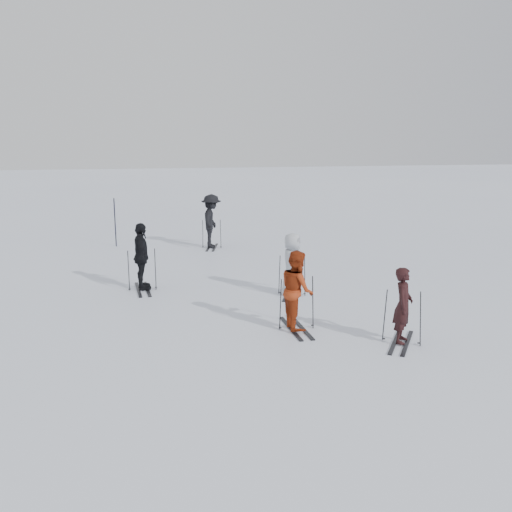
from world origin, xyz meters
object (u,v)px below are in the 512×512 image
(skier_uphill_left, at_px, (142,257))
(skier_uphill_far, at_px, (212,222))
(skier_red, at_px, (297,291))
(piste_marker, at_px, (115,222))
(skier_near_dark, at_px, (403,307))
(skier_grey, at_px, (292,265))

(skier_uphill_left, height_order, skier_uphill_far, skier_uphill_far)
(skier_red, height_order, skier_uphill_far, skier_uphill_far)
(piste_marker, bearing_deg, skier_uphill_far, -16.04)
(skier_near_dark, xyz_separation_m, skier_grey, (-1.29, 3.99, 0.04))
(skier_red, distance_m, skier_uphill_left, 5.20)
(skier_grey, distance_m, skier_uphill_far, 7.04)
(skier_uphill_far, bearing_deg, skier_grey, -155.64)
(skier_red, xyz_separation_m, piste_marker, (-4.31, 10.65, 0.06))
(piste_marker, bearing_deg, skier_uphill_left, -81.76)
(skier_uphill_left, relative_size, skier_uphill_far, 0.92)
(skier_uphill_far, bearing_deg, skier_red, -162.23)
(piste_marker, bearing_deg, skier_red, -67.97)
(skier_near_dark, distance_m, skier_grey, 4.20)
(skier_grey, bearing_deg, skier_red, -170.45)
(skier_grey, xyz_separation_m, skier_uphill_left, (-3.96, 1.29, 0.10))
(skier_red, distance_m, piste_marker, 11.49)
(skier_red, bearing_deg, skier_grey, -14.12)
(skier_uphill_left, bearing_deg, piste_marker, 3.95)
(skier_near_dark, bearing_deg, skier_uphill_left, 77.36)
(skier_red, xyz_separation_m, skier_grey, (0.61, 2.70, -0.05))
(skier_near_dark, height_order, skier_grey, skier_grey)
(skier_grey, relative_size, skier_uphill_far, 0.82)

